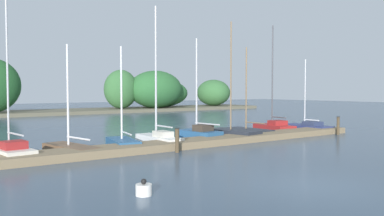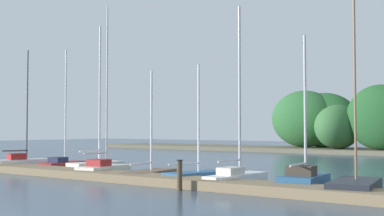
{
  "view_description": "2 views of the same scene",
  "coord_description": "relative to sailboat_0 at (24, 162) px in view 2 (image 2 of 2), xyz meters",
  "views": [
    {
      "loc": [
        -9.84,
        -7.6,
        2.9
      ],
      "look_at": [
        3.34,
        10.62,
        1.87
      ],
      "focal_mm": 37.82,
      "sensor_mm": 36.0,
      "label": 1
    },
    {
      "loc": [
        12.23,
        -6.89,
        2.24
      ],
      "look_at": [
        -0.95,
        10.34,
        3.15
      ],
      "focal_mm": 47.91,
      "sensor_mm": 36.0,
      "label": 2
    }
  ],
  "objects": [
    {
      "name": "dock_pier",
      "position": [
        13.14,
        -1.47,
        -0.22
      ],
      "size": [
        28.42,
        1.8,
        0.35
      ],
      "color": "#847051",
      "rests_on": "ground"
    },
    {
      "name": "sailboat_0",
      "position": [
        0.0,
        0.0,
        0.0
      ],
      "size": [
        1.55,
        3.21,
        6.8
      ],
      "rotation": [
        0.0,
        0.0,
        1.35
      ],
      "color": "white",
      "rests_on": "ground"
    },
    {
      "name": "sailboat_1",
      "position": [
        2.27,
        0.97,
        -0.02
      ],
      "size": [
        1.48,
        3.18,
        6.74
      ],
      "rotation": [
        0.0,
        0.0,
        1.76
      ],
      "color": "maroon",
      "rests_on": "ground"
    },
    {
      "name": "sailboat_2",
      "position": [
        5.01,
        1.05,
        0.03
      ],
      "size": [
        1.25,
        3.28,
        7.75
      ],
      "rotation": [
        0.0,
        0.0,
        1.52
      ],
      "color": "silver",
      "rests_on": "ground"
    },
    {
      "name": "sailboat_3",
      "position": [
        6.93,
        -0.27,
        -0.0
      ],
      "size": [
        1.51,
        3.09,
        8.27
      ],
      "rotation": [
        0.0,
        0.0,
        1.69
      ],
      "color": "silver",
      "rests_on": "ground"
    },
    {
      "name": "sailboat_4",
      "position": [
        9.55,
        0.11,
        -0.14
      ],
      "size": [
        1.75,
        3.77,
        4.96
      ],
      "rotation": [
        0.0,
        0.0,
        1.76
      ],
      "color": "brown",
      "rests_on": "ground"
    },
    {
      "name": "sailboat_5",
      "position": [
        12.22,
        0.14,
        -0.11
      ],
      "size": [
        1.62,
        3.13,
        5.04
      ],
      "rotation": [
        0.0,
        0.0,
        1.37
      ],
      "color": "#285684",
      "rests_on": "ground"
    },
    {
      "name": "sailboat_6",
      "position": [
        14.27,
        0.13,
        0.02
      ],
      "size": [
        0.92,
        3.73,
        7.28
      ],
      "rotation": [
        0.0,
        0.0,
        1.57
      ],
      "color": "white",
      "rests_on": "ground"
    },
    {
      "name": "sailboat_7",
      "position": [
        17.09,
        0.33,
        0.0
      ],
      "size": [
        1.63,
        3.14,
        5.81
      ],
      "rotation": [
        0.0,
        0.0,
        1.71
      ],
      "color": "#285684",
      "rests_on": "ground"
    },
    {
      "name": "sailboat_8",
      "position": [
        19.19,
        -0.19,
        -0.07
      ],
      "size": [
        1.9,
        3.51,
        6.89
      ],
      "rotation": [
        0.0,
        0.0,
        1.75
      ],
      "color": "#232833",
      "rests_on": "ground"
    },
    {
      "name": "mooring_piling_1",
      "position": [
        13.58,
        -2.75,
        0.17
      ],
      "size": [
        0.23,
        0.23,
        1.13
      ],
      "color": "#4C3D28",
      "rests_on": "ground"
    }
  ]
}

